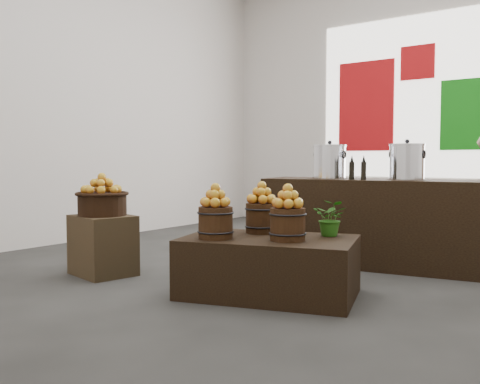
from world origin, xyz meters
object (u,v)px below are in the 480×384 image
Objects in this scene: stock_pot_left at (330,163)px; stock_pot_center at (407,163)px; crate at (103,245)px; wicker_basket at (102,205)px; display_table at (269,266)px; counter at (371,222)px.

stock_pot_left and stock_pot_center have the same top height.
crate is 1.25× the size of wicker_basket.
crate is 1.68m from display_table.
stock_pot_left reaches higher than display_table.
crate is 2.41m from stock_pot_left.
display_table is 1.91m from stock_pot_center.
stock_pot_left is at bearing 52.24° from wicker_basket.
counter is (1.83, 1.88, -0.22)m from wicker_basket.
stock_pot_left reaches higher than counter.
stock_pot_center is at bearing 9.58° from stock_pot_left.
stock_pot_center is at bearing 41.84° from crate.
stock_pot_left is (-0.26, 1.53, 0.80)m from display_table.
counter is at bearing 45.79° from wicker_basket.
crate is 1.68× the size of stock_pot_left.
stock_pot_center reaches higher than crate.
stock_pot_left is at bearing -180.00° from counter.
crate is at bearing 171.96° from display_table.
stock_pot_center is (2.16, 1.93, 0.76)m from crate.
wicker_basket is 1.34× the size of stock_pot_left.
stock_pot_left is at bearing 52.24° from crate.
display_table is at bearing 9.44° from crate.
crate is 0.26× the size of counter.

